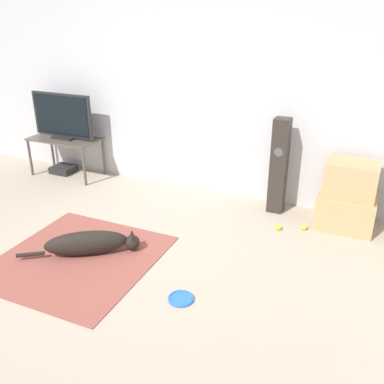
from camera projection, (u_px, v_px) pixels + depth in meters
ground_plane at (93, 267)px, 3.93m from camera, size 12.00×12.00×0.00m
wall_back at (187, 89)px, 5.17m from camera, size 8.00×0.06×2.55m
area_rug at (78, 258)px, 4.05m from camera, size 1.41×1.48×0.01m
dog at (90, 243)px, 4.08m from camera, size 0.97×0.70×0.24m
frisbee at (181, 298)px, 3.49m from camera, size 0.21×0.21×0.03m
cardboard_box_lower at (345, 212)px, 4.57m from camera, size 0.59×0.45×0.37m
cardboard_box_upper at (351, 179)px, 4.43m from camera, size 0.52×0.40×0.37m
floor_speaker at (279, 166)px, 4.79m from camera, size 0.18×0.18×1.10m
tv_stand at (65, 143)px, 5.87m from camera, size 0.97×0.50×0.53m
tv at (62, 117)px, 5.72m from camera, size 0.93×0.20×0.61m
tennis_ball_by_boxes at (304, 227)px, 4.56m from camera, size 0.07×0.07×0.07m
tennis_ball_near_speaker at (278, 227)px, 4.56m from camera, size 0.07×0.07×0.07m
game_console at (64, 169)px, 6.11m from camera, size 0.31×0.28×0.09m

